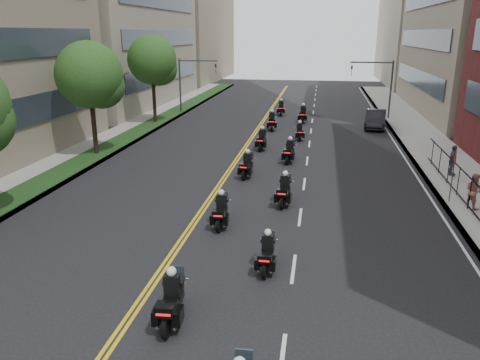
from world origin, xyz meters
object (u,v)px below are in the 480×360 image
Objects in this scene: motorcycle_3 at (267,254)px; pedestrian_b at (474,191)px; motorcycle_4 at (221,212)px; motorcycle_2 at (172,301)px; motorcycle_5 at (284,191)px; motorcycle_6 at (247,166)px; parked_sedan at (376,119)px; motorcycle_11 at (303,115)px; motorcycle_10 at (272,122)px; motorcycle_7 at (290,152)px; pedestrian_c at (453,160)px; motorcycle_8 at (262,140)px; motorcycle_9 at (300,132)px; motorcycle_12 at (281,109)px.

pedestrian_b is (8.95, 7.42, 0.40)m from motorcycle_3.
pedestrian_b reaches higher than motorcycle_4.
motorcycle_3 is (2.37, 3.63, -0.08)m from motorcycle_2.
motorcycle_6 is at bearing 124.90° from motorcycle_5.
pedestrian_b reaches higher than motorcycle_2.
motorcycle_2 is 32.45m from parked_sedan.
motorcycle_11 is at bearing 86.73° from motorcycle_6.
motorcycle_7 is at bearing -83.76° from motorcycle_10.
pedestrian_b reaches higher than motorcycle_7.
pedestrian_c is at bearing -36.94° from pedestrian_b.
motorcycle_8 is 0.95× the size of motorcycle_10.
motorcycle_9 is 4.37m from motorcycle_10.
motorcycle_9 is at bearing 76.33° from pedestrian_c.
parked_sedan is (8.91, 31.20, 0.11)m from motorcycle_2.
motorcycle_2 is at bearing -102.54° from motorcycle_9.
pedestrian_c reaches higher than motorcycle_10.
motorcycle_12 is at bearing 86.29° from motorcycle_4.
motorcycle_2 reaches higher than motorcycle_3.
motorcycle_6 is 11.95m from pedestrian_c.
motorcycle_10 is at bearing 85.88° from motorcycle_2.
motorcycle_6 is at bearing -110.57° from motorcycle_9.
motorcycle_7 is at bearing -86.01° from motorcycle_12.
motorcycle_3 is 0.90× the size of motorcycle_5.
pedestrian_c is (9.28, 6.07, 0.38)m from motorcycle_5.
motorcycle_6 is 1.25× the size of pedestrian_c.
motorcycle_11 is at bearing -10.34° from pedestrian_b.
motorcycle_10 is at bearing -93.73° from motorcycle_12.
motorcycle_11 is 1.38× the size of pedestrian_c.
motorcycle_9 is (0.32, 6.81, -0.06)m from motorcycle_7.
motorcycle_2 is 14.69m from motorcycle_6.
pedestrian_c reaches higher than motorcycle_2.
motorcycle_9 is 0.43× the size of parked_sedan.
motorcycle_4 is at bearing -93.73° from motorcycle_11.
motorcycle_11 reaches higher than motorcycle_10.
motorcycle_6 is 4.34m from motorcycle_7.
motorcycle_12 is (0.14, 21.76, 0.02)m from motorcycle_6.
motorcycle_7 is (-0.29, 7.96, -0.00)m from motorcycle_5.
motorcycle_12 is at bearing 124.49° from motorcycle_11.
motorcycle_5 is 1.00× the size of motorcycle_7.
motorcycle_8 reaches higher than motorcycle_3.
motorcycle_2 is 1.12× the size of motorcycle_9.
pedestrian_b reaches higher than motorcycle_3.
motorcycle_2 reaches higher than parked_sedan.
motorcycle_6 is 21.76m from motorcycle_12.
motorcycle_11 is (2.52, 18.04, 0.07)m from motorcycle_6.
motorcycle_4 is at bearing -88.39° from motorcycle_8.
pedestrian_c reaches higher than motorcycle_11.
motorcycle_12 is (-2.31, 32.81, 0.07)m from motorcycle_3.
motorcycle_11 is at bearing 79.12° from motorcycle_8.
motorcycle_7 is (2.16, 18.41, -0.01)m from motorcycle_2.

